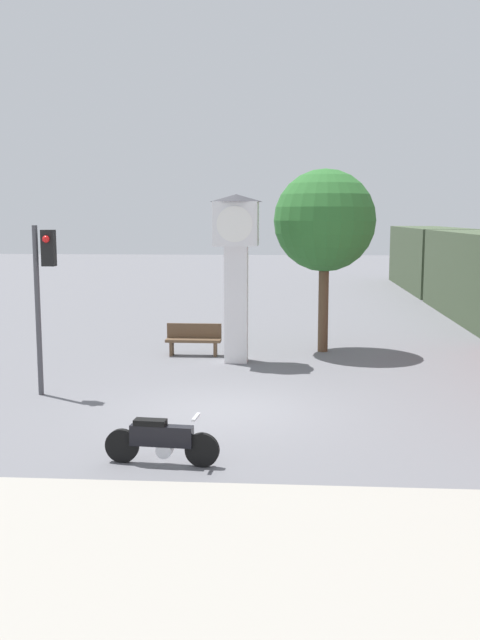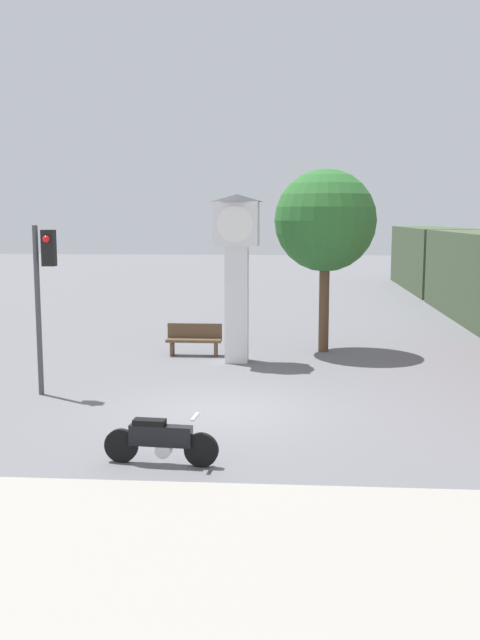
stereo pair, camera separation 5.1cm
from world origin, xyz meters
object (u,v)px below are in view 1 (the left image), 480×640
at_px(motorcycle, 161,440).
at_px(bench, 194,339).
at_px(street_tree, 325,221).
at_px(clock_tower, 236,251).
at_px(traffic_light, 43,279).

relative_size(motorcycle, bench, 1.20).
distance_m(motorcycle, bench, 9.24).
relative_size(motorcycle, street_tree, 0.36).
distance_m(clock_tower, traffic_light, 5.69).
bearing_deg(motorcycle, clock_tower, 91.14).
relative_size(motorcycle, traffic_light, 0.50).
bearing_deg(clock_tower, street_tree, 34.37).
height_order(clock_tower, bench, clock_tower).
bearing_deg(bench, traffic_light, -119.11).
height_order(motorcycle, street_tree, street_tree).
bearing_deg(bench, street_tree, 13.02).
bearing_deg(clock_tower, motorcycle, -94.04).
xyz_separation_m(clock_tower, bench, (-1.31, 0.82, -2.58)).
bearing_deg(street_tree, motorcycle, -106.92).
relative_size(clock_tower, traffic_light, 1.21).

